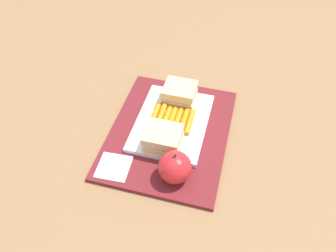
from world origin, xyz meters
TOP-DOWN VIEW (x-y plane):
  - ground_plane at (0.00, 0.00)m, footprint 2.40×2.40m
  - lunchbag_mat at (0.00, 0.00)m, footprint 0.36×0.28m
  - food_tray at (-0.03, 0.00)m, footprint 0.23×0.17m
  - sandwich_half_left at (-0.10, 0.00)m, footprint 0.07×0.08m
  - sandwich_half_right at (0.05, 0.00)m, footprint 0.07×0.08m
  - carrot_sticks_bundle at (-0.03, 0.00)m, footprint 0.08×0.10m
  - apple at (0.12, 0.04)m, footprint 0.07×0.07m
  - paper_napkin at (0.14, -0.09)m, footprint 0.07×0.07m

SIDE VIEW (x-z plane):
  - ground_plane at x=0.00m, z-range 0.00..0.00m
  - lunchbag_mat at x=0.00m, z-range 0.00..0.01m
  - paper_napkin at x=0.14m, z-range 0.01..0.01m
  - food_tray at x=-0.03m, z-range 0.01..0.02m
  - carrot_sticks_bundle at x=-0.03m, z-range 0.02..0.04m
  - sandwich_half_left at x=-0.10m, z-range 0.02..0.07m
  - sandwich_half_right at x=0.05m, z-range 0.02..0.07m
  - apple at x=0.12m, z-range 0.00..0.09m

